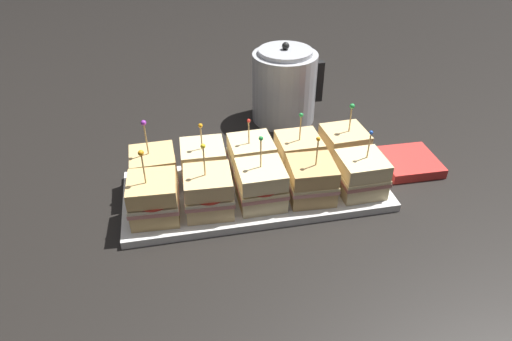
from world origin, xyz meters
TOP-DOWN VIEW (x-y plane):
  - ground_plane at (0.00, 0.00)m, footprint 6.00×6.00m
  - serving_platter at (0.00, 0.00)m, footprint 0.59×0.25m
  - sandwich_front_far_left at (-0.22, -0.05)m, footprint 0.11×0.11m
  - sandwich_front_left at (-0.11, -0.05)m, footprint 0.11×0.11m
  - sandwich_front_center at (-0.00, -0.05)m, footprint 0.10×0.10m
  - sandwich_front_right at (0.11, -0.05)m, footprint 0.11×0.11m
  - sandwich_front_far_right at (0.22, -0.05)m, footprint 0.10×0.10m
  - sandwich_back_far_left at (-0.22, 0.05)m, footprint 0.10×0.10m
  - sandwich_back_left at (-0.11, 0.06)m, footprint 0.10×0.10m
  - sandwich_back_center at (-0.00, 0.06)m, footprint 0.10×0.11m
  - sandwich_back_right at (0.11, 0.05)m, footprint 0.10×0.10m
  - sandwich_back_far_right at (0.22, 0.06)m, footprint 0.11×0.11m
  - kettle_steel at (0.15, 0.34)m, footprint 0.20×0.18m
  - napkin_stack at (0.39, 0.04)m, footprint 0.14×0.14m

SIDE VIEW (x-z plane):
  - ground_plane at x=0.00m, z-range 0.00..0.00m
  - serving_platter at x=0.00m, z-range 0.00..0.02m
  - napkin_stack at x=0.39m, z-range 0.00..0.02m
  - sandwich_front_far_right at x=0.22m, z-range -0.01..0.14m
  - sandwich_front_right at x=0.11m, z-range -0.02..0.14m
  - sandwich_back_right at x=0.11m, z-range -0.02..0.14m
  - sandwich_back_far_left at x=-0.22m, z-range -0.02..0.15m
  - sandwich_back_center at x=0.00m, z-range -0.01..0.14m
  - sandwich_front_center at x=0.00m, z-range -0.02..0.14m
  - sandwich_back_left at x=-0.11m, z-range -0.01..0.14m
  - sandwich_front_left at x=-0.11m, z-range -0.02..0.15m
  - sandwich_front_far_left at x=-0.22m, z-range -0.02..0.15m
  - sandwich_back_far_right at x=0.22m, z-range -0.02..0.14m
  - kettle_steel at x=0.15m, z-range -0.01..0.22m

